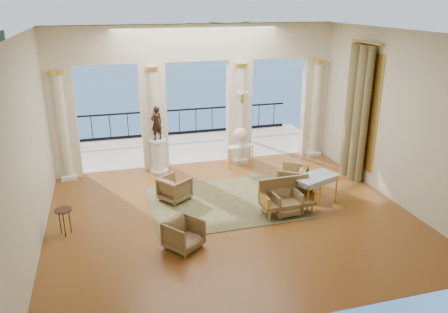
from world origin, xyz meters
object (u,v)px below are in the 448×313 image
object	(u,v)px
armchair_b	(286,201)
console_table	(240,150)
side_table	(63,213)
armchair_d	(175,187)
statue	(157,123)
armchair_a	(184,233)
armchair_c	(292,177)
pedestal	(158,156)
game_table	(316,179)
settee	(286,196)

from	to	relation	value
armchair_b	console_table	size ratio (longest dim) A/B	0.82
armchair_b	side_table	size ratio (longest dim) A/B	1.08
armchair_d	statue	xyz separation A→B (m)	(-0.15, 2.21, 1.23)
armchair_a	armchair_d	distance (m)	2.50
side_table	armchair_c	bearing A→B (deg)	8.62
pedestal	side_table	bearing A→B (deg)	-127.96
side_table	game_table	bearing A→B (deg)	-0.86
armchair_d	pedestal	world-z (taller)	pedestal
armchair_d	console_table	world-z (taller)	console_table
game_table	armchair_c	bearing A→B (deg)	80.05
armchair_a	settee	bearing A→B (deg)	-18.13
armchair_a	console_table	xyz separation A→B (m)	(2.65, 4.25, 0.28)
game_table	settee	bearing A→B (deg)	173.93
armchair_c	console_table	world-z (taller)	armchair_c
console_table	settee	bearing A→B (deg)	-93.05
armchair_c	side_table	size ratio (longest dim) A/B	1.21
statue	side_table	size ratio (longest dim) A/B	1.64
console_table	side_table	bearing A→B (deg)	-157.21
armchair_d	game_table	bearing A→B (deg)	-145.79
armchair_a	game_table	distance (m)	3.99
armchair_c	armchair_d	distance (m)	3.38
armchair_d	armchair_b	bearing A→B (deg)	-157.78
game_table	pedestal	distance (m)	5.08
console_table	statue	bearing A→B (deg)	163.58
armchair_c	console_table	size ratio (longest dim) A/B	0.92
console_table	side_table	distance (m)	5.98
side_table	settee	bearing A→B (deg)	-3.46
armchair_c	settee	xyz separation A→B (m)	(-0.74, -1.26, 0.06)
armchair_a	pedestal	xyz separation A→B (m)	(0.08, 4.70, 0.15)
armchair_b	pedestal	size ratio (longest dim) A/B	0.66
settee	pedestal	size ratio (longest dim) A/B	1.31
console_table	side_table	world-z (taller)	console_table
armchair_b	settee	xyz separation A→B (m)	(0.05, 0.09, 0.10)
armchair_a	side_table	world-z (taller)	armchair_a
statue	console_table	size ratio (longest dim) A/B	1.24
armchair_a	armchair_b	xyz separation A→B (m)	(2.80, 0.90, -0.02)
settee	pedestal	distance (m)	4.63
pedestal	console_table	bearing A→B (deg)	-9.90
game_table	statue	world-z (taller)	statue
statue	game_table	bearing A→B (deg)	112.23
armchair_b	armchair_c	world-z (taller)	armchair_c
armchair_a	game_table	bearing A→B (deg)	-19.36
armchair_a	armchair_c	distance (m)	4.24
side_table	armchair_b	bearing A→B (deg)	-4.46
armchair_d	side_table	size ratio (longest dim) A/B	1.14
armchair_c	pedestal	bearing A→B (deg)	-88.66
pedestal	statue	world-z (taller)	statue
armchair_c	armchair_d	size ratio (longest dim) A/B	1.06
game_table	side_table	xyz separation A→B (m)	(-6.33, 0.09, -0.18)
armchair_a	armchair_b	world-z (taller)	armchair_a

